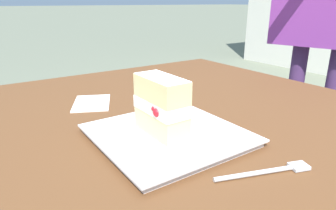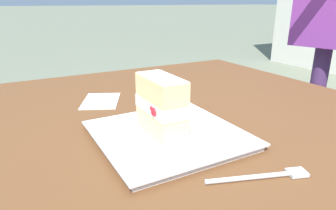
{
  "view_description": "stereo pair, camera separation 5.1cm",
  "coord_description": "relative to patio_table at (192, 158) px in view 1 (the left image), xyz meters",
  "views": [
    {
      "loc": [
        0.5,
        -0.41,
        0.99
      ],
      "look_at": [
        0.04,
        -0.1,
        0.8
      ],
      "focal_mm": 31.87,
      "sensor_mm": 36.0,
      "label": 1
    },
    {
      "loc": [
        0.52,
        -0.36,
        0.99
      ],
      "look_at": [
        0.04,
        -0.1,
        0.8
      ],
      "focal_mm": 31.87,
      "sensor_mm": 36.0,
      "label": 2
    }
  ],
  "objects": [
    {
      "name": "dessert_plate",
      "position": [
        0.04,
        -0.1,
        0.1
      ],
      "size": [
        0.28,
        0.28,
        0.02
      ],
      "color": "white",
      "rests_on": "patio_table"
    },
    {
      "name": "dessert_fork",
      "position": [
        0.24,
        -0.03,
        0.1
      ],
      "size": [
        0.07,
        0.17,
        0.01
      ],
      "color": "silver",
      "rests_on": "patio_table"
    },
    {
      "name": "paper_napkin",
      "position": [
        -0.27,
        -0.14,
        0.09
      ],
      "size": [
        0.17,
        0.15,
        0.0
      ],
      "color": "silver",
      "rests_on": "patio_table"
    },
    {
      "name": "cake_slice",
      "position": [
        0.03,
        -0.11,
        0.17
      ],
      "size": [
        0.12,
        0.07,
        0.12
      ],
      "color": "#EAD18C",
      "rests_on": "dessert_plate"
    },
    {
      "name": "patio_table",
      "position": [
        0.0,
        0.0,
        0.0
      ],
      "size": [
        1.24,
        1.1,
        0.73
      ],
      "color": "brown",
      "rests_on": "ground"
    }
  ]
}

